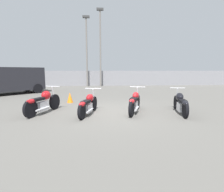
{
  "coord_description": "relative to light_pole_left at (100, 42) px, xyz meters",
  "views": [
    {
      "loc": [
        -0.5,
        -7.0,
        1.68
      ],
      "look_at": [
        0.0,
        0.04,
        0.65
      ],
      "focal_mm": 28.0,
      "sensor_mm": 36.0,
      "label": 1
    }
  ],
  "objects": [
    {
      "name": "fence_back",
      "position": [
        0.38,
        0.9,
        -3.81
      ],
      "size": [
        40.0,
        0.04,
        1.66
      ],
      "color": "gray",
      "rests_on": "ground_plane"
    },
    {
      "name": "parked_van",
      "position": [
        -6.87,
        -6.03,
        -3.57
      ],
      "size": [
        5.15,
        5.04,
        1.91
      ],
      "rotation": [
        0.0,
        0.0,
        -0.81
      ],
      "color": "black",
      "rests_on": "ground_plane"
    },
    {
      "name": "light_pole_right",
      "position": [
        -1.44,
        0.28,
        -0.35
      ],
      "size": [
        0.7,
        0.35,
        7.24
      ],
      "color": "slate",
      "rests_on": "ground_plane"
    },
    {
      "name": "motorcycle_slot_0",
      "position": [
        -2.35,
        -11.77,
        -4.19
      ],
      "size": [
        0.95,
        2.05,
        1.03
      ],
      "rotation": [
        0.0,
        0.0,
        -0.35
      ],
      "color": "black",
      "rests_on": "ground_plane"
    },
    {
      "name": "traffic_cone_near",
      "position": [
        -1.69,
        -9.47,
        -4.37
      ],
      "size": [
        0.31,
        0.31,
        0.55
      ],
      "color": "orange",
      "rests_on": "ground_plane"
    },
    {
      "name": "motorcycle_slot_3",
      "position": [
        3.06,
        -12.15,
        -4.23
      ],
      "size": [
        0.74,
        2.07,
        0.96
      ],
      "rotation": [
        0.0,
        0.0,
        -0.21
      ],
      "color": "black",
      "rests_on": "ground_plane"
    },
    {
      "name": "ground_plane",
      "position": [
        0.38,
        -11.72,
        -4.64
      ],
      "size": [
        60.0,
        60.0,
        0.0
      ],
      "primitive_type": "plane",
      "color": "#5B5954"
    },
    {
      "name": "motorcycle_slot_2",
      "position": [
        1.27,
        -11.95,
        -4.21
      ],
      "size": [
        0.94,
        1.9,
        1.0
      ],
      "rotation": [
        0.0,
        0.0,
        -0.38
      ],
      "color": "black",
      "rests_on": "ground_plane"
    },
    {
      "name": "light_pole_left",
      "position": [
        0.0,
        0.0,
        0.0
      ],
      "size": [
        0.7,
        0.35,
        7.91
      ],
      "color": "slate",
      "rests_on": "ground_plane"
    },
    {
      "name": "motorcycle_slot_1",
      "position": [
        -0.57,
        -12.11,
        -4.24
      ],
      "size": [
        0.83,
        2.03,
        0.95
      ],
      "rotation": [
        0.0,
        0.0,
        -0.26
      ],
      "color": "black",
      "rests_on": "ground_plane"
    }
  ]
}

